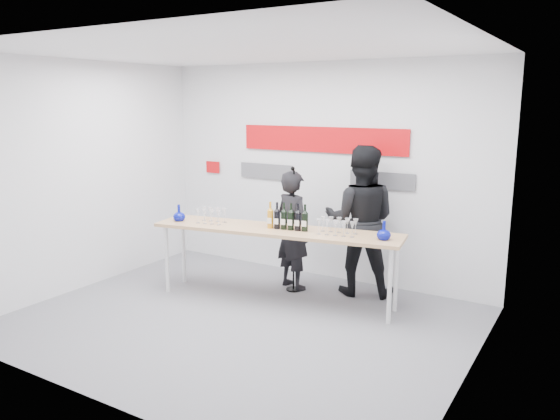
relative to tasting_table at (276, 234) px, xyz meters
The scene contains 12 objects.
ground 1.16m from the tasting_table, 90.14° to the right, with size 5.00×5.00×0.00m, color slate.
back_wall 1.39m from the tasting_table, 90.08° to the left, with size 5.00×0.04×3.00m, color silver.
signage 1.53m from the tasting_table, 92.74° to the left, with size 3.38×0.02×0.79m.
tasting_table is the anchor object (origin of this frame).
wine_bottles 0.28m from the tasting_table, ahead, with size 0.53×0.16×0.33m.
decanter_left 1.35m from the tasting_table, 167.90° to the right, with size 0.16×0.16×0.21m, color #070E86, non-canonical shape.
decanter_right 1.35m from the tasting_table, ahead, with size 0.16×0.16×0.21m, color #070E86, non-canonical shape.
glasses_left 0.91m from the tasting_table, behind, with size 0.39×0.27×0.18m.
glasses_right 0.80m from the tasting_table, ahead, with size 0.49×0.29×0.18m.
presenter_left 0.56m from the tasting_table, 97.27° to the left, with size 0.58×0.38×1.59m, color black.
presenter_right 1.13m from the tasting_table, 46.62° to the left, with size 0.94×0.73×1.93m, color black.
mic_stand 0.57m from the tasting_table, 90.41° to the left, with size 0.19×0.19×1.66m.
Camera 1 is at (3.42, -4.78, 2.48)m, focal length 35.00 mm.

